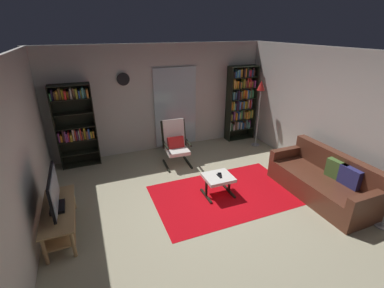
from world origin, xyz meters
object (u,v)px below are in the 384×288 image
tv_stand (60,217)px  television (54,193)px  leather_sofa (324,181)px  wall_clock (123,79)px  bookshelf_near_sofa (241,101)px  cell_phone (220,175)px  bookshelf_near_tv (75,123)px  ottoman (218,179)px  tv_remote (219,176)px  floor_lamp_by_shelf (260,93)px  lounge_armchair (175,142)px

tv_stand → television: 0.43m
leather_sofa → wall_clock: wall_clock is taller
bookshelf_near_sofa → cell_phone: bookshelf_near_sofa is taller
bookshelf_near_tv → television: bearing=-98.3°
bookshelf_near_sofa → wall_clock: (-3.06, 0.14, 0.77)m
ottoman → tv_remote: size_ratio=3.66×
television → bookshelf_near_tv: 2.38m
television → wall_clock: bearing=59.2°
leather_sofa → tv_remote: bearing=157.6°
leather_sofa → tv_remote: (-1.80, 0.74, 0.11)m
tv_remote → floor_lamp_by_shelf: bearing=38.0°
bookshelf_near_sofa → tv_stand: bearing=-152.4°
bookshelf_near_tv → floor_lamp_by_shelf: bearing=-7.8°
cell_phone → tv_remote: bearing=-105.4°
bookshelf_near_tv → tv_remote: (2.36, -2.33, -0.60)m
cell_phone → bookshelf_near_sofa: bearing=72.8°
bookshelf_near_tv → cell_phone: size_ratio=13.25×
television → floor_lamp_by_shelf: bearing=20.2°
wall_clock → floor_lamp_by_shelf: bearing=-13.3°
wall_clock → tv_stand: bearing=-120.7°
tv_remote → lounge_armchair: bearing=98.9°
floor_lamp_by_shelf → wall_clock: 3.34m
leather_sofa → cell_phone: bearing=155.9°
television → cell_phone: size_ratio=6.44×
bookshelf_near_tv → bookshelf_near_sofa: 4.21m
bookshelf_near_sofa → leather_sofa: 3.19m
television → ottoman: 2.72m
bookshelf_near_sofa → floor_lamp_by_shelf: 0.73m
leather_sofa → tv_remote: leather_sofa is taller
television → bookshelf_near_tv: bookshelf_near_tv is taller
leather_sofa → lounge_armchair: (-2.11, 2.29, 0.24)m
bookshelf_near_tv → tv_remote: bearing=-44.7°
floor_lamp_by_shelf → tv_remote: bearing=-139.3°
tv_stand → bookshelf_near_tv: bearing=81.7°
bookshelf_near_sofa → lounge_armchair: (-2.16, -0.80, -0.54)m
television → tv_remote: television is taller
television → wall_clock: (1.49, 2.50, 1.13)m
cell_phone → lounge_armchair: bearing=124.1°
bookshelf_near_tv → tv_remote: 3.37m
tv_stand → ottoman: bearing=0.8°
tv_stand → lounge_armchair: lounge_armchair is taller
tv_remote → cell_phone: tv_remote is taller
leather_sofa → floor_lamp_by_shelf: (0.22, 2.47, 1.11)m
bookshelf_near_sofa → ottoman: bearing=-128.4°
bookshelf_near_sofa → bookshelf_near_tv: bearing=-179.7°
floor_lamp_by_shelf → cell_phone: bearing=-139.6°
wall_clock → leather_sofa: bearing=-47.1°
tv_stand → lounge_armchair: bearing=33.4°
tv_stand → leather_sofa: 4.56m
ottoman → tv_remote: tv_remote is taller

